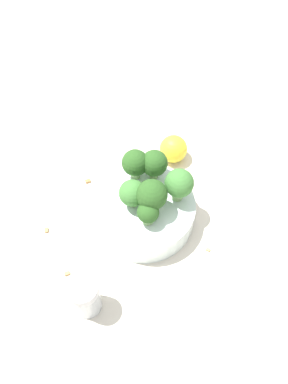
# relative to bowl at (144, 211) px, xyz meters

# --- Properties ---
(ground_plane) EXTENTS (3.00, 3.00, 0.00)m
(ground_plane) POSITION_rel_bowl_xyz_m (0.00, 0.00, -0.02)
(ground_plane) COLOR beige
(bowl) EXTENTS (0.16, 0.16, 0.04)m
(bowl) POSITION_rel_bowl_xyz_m (0.00, 0.00, 0.00)
(bowl) COLOR silver
(bowl) RESTS_ON ground_plane
(broccoli_floret_0) EXTENTS (0.03, 0.03, 0.04)m
(broccoli_floret_0) POSITION_rel_bowl_xyz_m (0.03, -0.02, 0.04)
(broccoli_floret_0) COLOR #84AD66
(broccoli_floret_0) RESTS_ON bowl
(broccoli_floret_1) EXTENTS (0.04, 0.04, 0.05)m
(broccoli_floret_1) POSITION_rel_bowl_xyz_m (-0.02, 0.05, 0.05)
(broccoli_floret_1) COLOR #7A9E5B
(broccoli_floret_1) RESTS_ON bowl
(broccoli_floret_2) EXTENTS (0.04, 0.04, 0.05)m
(broccoli_floret_2) POSITION_rel_bowl_xyz_m (-0.01, -0.01, 0.05)
(broccoli_floret_2) COLOR #7A9E5B
(broccoli_floret_2) RESTS_ON bowl
(broccoli_floret_3) EXTENTS (0.05, 0.05, 0.06)m
(broccoli_floret_3) POSITION_rel_bowl_xyz_m (0.02, 0.00, 0.06)
(broccoli_floret_3) COLOR #84AD66
(broccoli_floret_3) RESTS_ON bowl
(broccoli_floret_4) EXTENTS (0.04, 0.04, 0.06)m
(broccoli_floret_4) POSITION_rel_bowl_xyz_m (0.03, 0.04, 0.06)
(broccoli_floret_4) COLOR #84AD66
(broccoli_floret_4) RESTS_ON bowl
(broccoli_floret_5) EXTENTS (0.04, 0.04, 0.06)m
(broccoli_floret_5) POSITION_rel_bowl_xyz_m (-0.05, 0.03, 0.06)
(broccoli_floret_5) COLOR #8EB770
(broccoli_floret_5) RESTS_ON bowl
(pepper_shaker) EXTENTS (0.04, 0.04, 0.07)m
(pepper_shaker) POSITION_rel_bowl_xyz_m (0.04, -0.16, 0.01)
(pepper_shaker) COLOR #B2B7BC
(pepper_shaker) RESTS_ON ground_plane
(lemon_wedge) EXTENTS (0.05, 0.05, 0.05)m
(lemon_wedge) POSITION_rel_bowl_xyz_m (-0.05, 0.13, 0.00)
(lemon_wedge) COLOR yellow
(lemon_wedge) RESTS_ON ground_plane
(almond_crumb_0) EXTENTS (0.01, 0.01, 0.01)m
(almond_crumb_0) POSITION_rel_bowl_xyz_m (-0.02, -0.15, -0.02)
(almond_crumb_0) COLOR #AD7F4C
(almond_crumb_0) RESTS_ON ground_plane
(almond_crumb_1) EXTENTS (0.01, 0.01, 0.01)m
(almond_crumb_1) POSITION_rel_bowl_xyz_m (0.11, 0.02, -0.02)
(almond_crumb_1) COLOR tan
(almond_crumb_1) RESTS_ON ground_plane
(almond_crumb_2) EXTENTS (0.01, 0.01, 0.01)m
(almond_crumb_2) POSITION_rel_bowl_xyz_m (-0.10, -0.12, -0.02)
(almond_crumb_2) COLOR #AD7F4C
(almond_crumb_2) RESTS_ON ground_plane
(almond_crumb_3) EXTENTS (0.01, 0.01, 0.01)m
(almond_crumb_3) POSITION_rel_bowl_xyz_m (-0.12, -0.01, -0.02)
(almond_crumb_3) COLOR olive
(almond_crumb_3) RESTS_ON ground_plane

